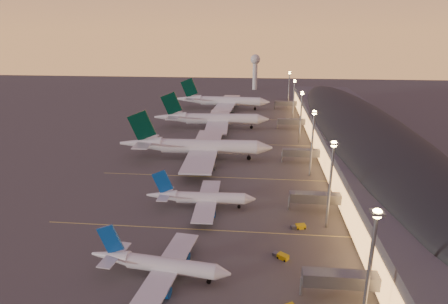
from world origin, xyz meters
The scene contains 12 objects.
ground centered at (0.00, 0.00, 0.00)m, with size 700.00×700.00×0.00m, color #44423F.
airliner_narrow_south centered at (-5.71, -26.81, 3.11)m, with size 33.72×30.32×12.04m.
airliner_narrow_north centered at (-1.76, 9.08, 3.22)m, with size 34.87×31.10×12.48m.
airliner_wide_near centered at (-11.46, 55.86, 5.53)m, with size 67.04×60.96×21.48m.
airliner_wide_mid centered at (-11.45, 109.61, 5.42)m, with size 65.84×60.03×21.07m.
airliner_wide_far centered at (-11.30, 165.29, 5.61)m, with size 68.07×61.96×21.80m.
terminal_building centered at (61.84, 72.47, 8.78)m, with size 56.35×255.00×17.46m.
light_masts centered at (36.00, 65.00, 17.55)m, with size 2.20×217.20×25.90m.
radar_tower centered at (10.00, 260.00, 21.87)m, with size 9.00×9.00×32.50m.
lane_markings centered at (0.00, 40.00, 0.01)m, with size 90.00×180.36×0.00m.
baggage_tug_c centered at (28.10, -1.56, 0.56)m, with size 4.37×2.54×1.23m.
baggage_tug_d centered at (22.40, -16.77, 0.56)m, with size 4.23×3.69×1.22m.
Camera 1 is at (16.18, -97.99, 53.99)m, focal length 30.00 mm.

